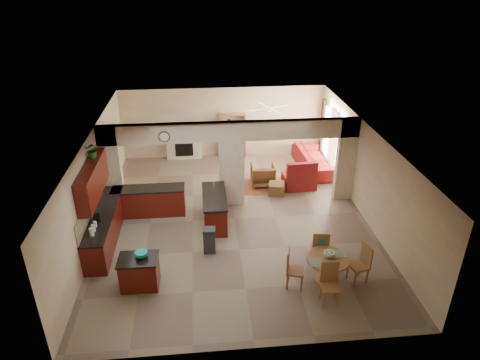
{
  "coord_description": "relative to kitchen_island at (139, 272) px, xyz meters",
  "views": [
    {
      "loc": [
        -0.92,
        -11.19,
        7.0
      ],
      "look_at": [
        0.21,
        0.3,
        1.18
      ],
      "focal_mm": 32.0,
      "sensor_mm": 36.0,
      "label": 1
    }
  ],
  "objects": [
    {
      "name": "window_a",
      "position": [
        6.5,
        5.14,
        0.79
      ],
      "size": [
        0.02,
        0.9,
        1.9
      ],
      "primitive_type": "cube",
      "color": "white",
      "rests_on": "wall_right"
    },
    {
      "name": "ceiling",
      "position": [
        2.53,
        2.84,
        2.39
      ],
      "size": [
        10.0,
        10.0,
        0.0
      ],
      "primitive_type": "plane",
      "rotation": [
        3.14,
        0.0,
        0.0
      ],
      "color": "white",
      "rests_on": "wall_back"
    },
    {
      "name": "chair_south",
      "position": [
        4.4,
        -0.93,
        0.14
      ],
      "size": [
        0.44,
        0.44,
        1.02
      ],
      "rotation": [
        0.0,
        0.0,
        -0.04
      ],
      "color": "#935F32",
      "rests_on": "floor"
    },
    {
      "name": "wall_back",
      "position": [
        2.53,
        7.84,
        0.99
      ],
      "size": [
        8.0,
        0.0,
        8.0
      ],
      "primitive_type": "plane",
      "rotation": [
        1.57,
        0.0,
        0.0
      ],
      "color": "beige",
      "rests_on": "floor"
    },
    {
      "name": "chair_east",
      "position": [
        5.37,
        -0.32,
        0.14
      ],
      "size": [
        0.51,
        0.51,
        1.02
      ],
      "rotation": [
        0.0,
        0.0,
        4.96
      ],
      "color": "#935F32",
      "rests_on": "floor"
    },
    {
      "name": "shelving_unit",
      "position": [
        2.88,
        7.66,
        0.49
      ],
      "size": [
        1.0,
        0.32,
        1.8
      ],
      "primitive_type": "cube",
      "color": "#935F32",
      "rests_on": "floor"
    },
    {
      "name": "drape_b_left",
      "position": [
        6.46,
        6.24,
        0.79
      ],
      "size": [
        0.1,
        0.28,
        2.3
      ],
      "primitive_type": "cube",
      "color": "#461F1C",
      "rests_on": "wall_right"
    },
    {
      "name": "drape_a_right",
      "position": [
        6.46,
        5.74,
        0.79
      ],
      "size": [
        0.1,
        0.28,
        2.3
      ],
      "primitive_type": "cube",
      "color": "#461F1C",
      "rests_on": "wall_right"
    },
    {
      "name": "partition_right_pier",
      "position": [
        6.23,
        3.84,
        0.99
      ],
      "size": [
        0.6,
        0.25,
        2.8
      ],
      "primitive_type": "cube",
      "color": "beige",
      "rests_on": "floor"
    },
    {
      "name": "drape_b_right",
      "position": [
        6.46,
        7.44,
        0.79
      ],
      "size": [
        0.1,
        0.28,
        2.3
      ],
      "primitive_type": "cube",
      "color": "#461F1C",
      "rests_on": "wall_right"
    },
    {
      "name": "ottoman",
      "position": [
        4.1,
        4.33,
        -0.22
      ],
      "size": [
        0.61,
        0.61,
        0.38
      ],
      "primitive_type": "cube",
      "rotation": [
        0.0,
        0.0,
        -0.19
      ],
      "color": "maroon",
      "rests_on": "floor"
    },
    {
      "name": "floor",
      "position": [
        2.53,
        2.84,
        -0.41
      ],
      "size": [
        10.0,
        10.0,
        0.0
      ],
      "primitive_type": "plane",
      "color": "#7B6F55",
      "rests_on": "ground"
    },
    {
      "name": "trash_can",
      "position": [
        1.72,
        1.23,
        -0.07
      ],
      "size": [
        0.33,
        0.29,
        0.68
      ],
      "primitive_type": "cube",
      "rotation": [
        0.0,
        0.0,
        -0.05
      ],
      "color": "#2B2A2D",
      "rests_on": "floor"
    },
    {
      "name": "glazed_door",
      "position": [
        6.5,
        5.99,
        0.64
      ],
      "size": [
        0.02,
        0.7,
        2.1
      ],
      "primitive_type": "cube",
      "color": "white",
      "rests_on": "wall_right"
    },
    {
      "name": "fruit_bowl",
      "position": [
        4.56,
        -0.22,
        0.37
      ],
      "size": [
        0.27,
        0.27,
        0.14
      ],
      "primitive_type": "cylinder",
      "color": "#6AB727",
      "rests_on": "dining_table"
    },
    {
      "name": "partition_center_pier",
      "position": [
        2.53,
        3.84,
        0.69
      ],
      "size": [
        0.8,
        0.25,
        2.2
      ],
      "primitive_type": "cube",
      "color": "beige",
      "rests_on": "floor"
    },
    {
      "name": "window_b",
      "position": [
        6.5,
        6.84,
        0.79
      ],
      "size": [
        0.02,
        0.9,
        1.9
      ],
      "primitive_type": "cube",
      "color": "white",
      "rests_on": "wall_right"
    },
    {
      "name": "upper_cabinets",
      "position": [
        -1.29,
        2.04,
        1.51
      ],
      "size": [
        0.35,
        2.4,
        0.9
      ],
      "primitive_type": "cube",
      "color": "#430A07",
      "rests_on": "wall_left"
    },
    {
      "name": "sofa",
      "position": [
        5.83,
        6.17,
        -0.02
      ],
      "size": [
        2.69,
        1.12,
        0.78
      ],
      "primitive_type": "imported",
      "rotation": [
        0.0,
        0.0,
        1.6
      ],
      "color": "maroon",
      "rests_on": "floor"
    },
    {
      "name": "kitchen_counter",
      "position": [
        -0.73,
        2.59,
        0.05
      ],
      "size": [
        2.52,
        3.29,
        1.48
      ],
      "color": "#430A07",
      "rests_on": "floor"
    },
    {
      "name": "kitchen_island",
      "position": [
        0.0,
        0.0,
        0.0
      ],
      "size": [
        0.95,
        0.7,
        0.81
      ],
      "rotation": [
        0.0,
        0.0,
        -0.03
      ],
      "color": "#430A07",
      "rests_on": "floor"
    },
    {
      "name": "wall_right",
      "position": [
        6.53,
        2.84,
        0.99
      ],
      "size": [
        0.0,
        10.0,
        10.0
      ],
      "primitive_type": "plane",
      "rotation": [
        1.57,
        0.0,
        -1.57
      ],
      "color": "beige",
      "rests_on": "floor"
    },
    {
      "name": "partition_left_pier",
      "position": [
        -1.17,
        3.84,
        0.99
      ],
      "size": [
        0.6,
        0.25,
        2.8
      ],
      "primitive_type": "cube",
      "color": "beige",
      "rests_on": "floor"
    },
    {
      "name": "chair_west",
      "position": [
        3.65,
        -0.34,
        0.14
      ],
      "size": [
        0.52,
        0.52,
        1.02
      ],
      "rotation": [
        0.0,
        0.0,
        1.28
      ],
      "color": "#935F32",
      "rests_on": "floor"
    },
    {
      "name": "ceiling_fan",
      "position": [
        4.03,
        5.84,
        2.15
      ],
      "size": [
        1.0,
        1.0,
        0.1
      ],
      "primitive_type": "cylinder",
      "color": "white",
      "rests_on": "ceiling"
    },
    {
      "name": "chaise",
      "position": [
        4.97,
        4.76,
        -0.2
      ],
      "size": [
        1.12,
        0.94,
        0.43
      ],
      "primitive_type": "cube",
      "rotation": [
        0.0,
        0.0,
        0.07
      ],
      "color": "maroon",
      "rests_on": "floor"
    },
    {
      "name": "partition_header",
      "position": [
        2.53,
        3.84,
        2.09
      ],
      "size": [
        8.0,
        0.25,
        0.6
      ],
      "primitive_type": "cube",
      "color": "beige",
      "rests_on": "partition_center_pier"
    },
    {
      "name": "fireplace",
      "position": [
        0.93,
        7.67,
        0.2
      ],
      "size": [
        1.6,
        0.35,
        1.2
      ],
      "color": "beige",
      "rests_on": "floor"
    },
    {
      "name": "wall_left",
      "position": [
        -1.47,
        2.84,
        0.99
      ],
      "size": [
        0.0,
        10.0,
        10.0
      ],
      "primitive_type": "plane",
      "rotation": [
        1.57,
        0.0,
        1.57
      ],
      "color": "beige",
      "rests_on": "floor"
    },
    {
      "name": "dining_table",
      "position": [
        4.53,
        -0.28,
        0.07
      ],
      "size": [
        1.04,
        1.04,
        0.71
      ],
      "color": "#935F32",
      "rests_on": "floor"
    },
    {
      "name": "wall_front",
      "position": [
        2.53,
        -2.16,
        0.99
      ],
      "size": [
        8.0,
        0.0,
        8.0
      ],
      "primitive_type": "plane",
      "rotation": [
        -1.57,
        0.0,
        0.0
      ],
      "color": "beige",
      "rests_on": "floor"
    },
    {
      "name": "armchair",
      "position": [
        3.74,
        5.07,
        -0.03
      ],
      "size": [
        0.84,
        0.86,
        0.77
      ],
      "primitive_type": "imported",
      "rotation": [
        0.0,
        0.0,
        3.11
      ],
      "color": "maroon",
      "rests_on": "floor"
    },
    {
      "name": "drape_a_left",
      "position": [
        6.46,
        4.54,
        0.79
      ],
      "size": [
        0.1,
        0.28,
        2.3
      ],
      "primitive_type": "cube",
      "color": "#461F1C",
      "rests_on": "wall_right"
    },
    {
      "name": "teal_bowl",
      "position": [
        0.09,
        0.05,
        0.47
      ],
      "size": [
        0.3,
        0.3,
        0.14
      ],
      "primitive_type": "cylinder",
      "color": "teal",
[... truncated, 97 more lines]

